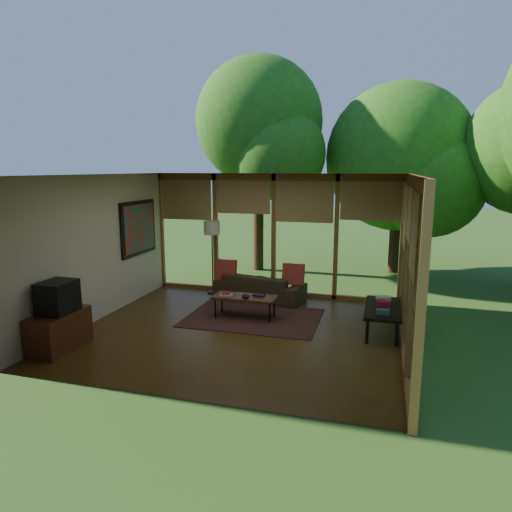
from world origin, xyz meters
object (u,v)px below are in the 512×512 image
(coffee_table, at_px, (245,298))
(side_console, at_px, (383,309))
(media_cabinet, at_px, (59,331))
(television, at_px, (58,297))
(floor_lamp, at_px, (212,232))
(sofa, at_px, (260,287))

(coffee_table, height_order, side_console, side_console)
(media_cabinet, xyz_separation_m, television, (0.02, 0.00, 0.55))
(floor_lamp, bearing_deg, media_cabinet, -106.47)
(television, distance_m, coffee_table, 3.27)
(media_cabinet, relative_size, side_console, 0.71)
(floor_lamp, height_order, side_console, floor_lamp)
(media_cabinet, distance_m, side_console, 5.33)
(media_cabinet, bearing_deg, coffee_table, 43.86)
(media_cabinet, xyz_separation_m, coffee_table, (2.35, 2.26, 0.09))
(sofa, xyz_separation_m, floor_lamp, (-1.17, 0.22, 1.12))
(sofa, distance_m, floor_lamp, 1.64)
(coffee_table, relative_size, side_console, 0.86)
(media_cabinet, height_order, side_console, media_cabinet)
(floor_lamp, height_order, coffee_table, floor_lamp)
(media_cabinet, xyz_separation_m, side_console, (4.87, 2.16, 0.11))
(floor_lamp, relative_size, coffee_table, 1.38)
(coffee_table, xyz_separation_m, side_console, (2.52, -0.10, 0.02))
(media_cabinet, distance_m, coffee_table, 3.26)
(floor_lamp, xyz_separation_m, coffee_table, (1.23, -1.51, -1.01))
(sofa, height_order, media_cabinet, media_cabinet)
(side_console, bearing_deg, sofa, 151.72)
(television, xyz_separation_m, coffee_table, (2.33, 2.26, -0.46))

